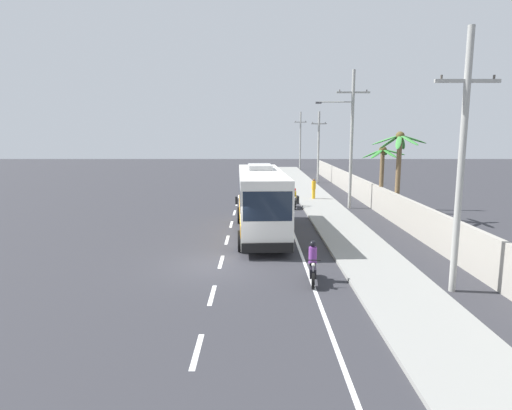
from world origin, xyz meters
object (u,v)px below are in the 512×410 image
(utility_pole_nearest, at_px, (461,159))
(utility_pole_far, at_px, (318,146))
(motorcycle_trailing, at_px, (312,266))
(utility_pole_distant, at_px, (300,140))
(utility_pole_mid, at_px, (350,136))
(coach_bus_foreground, at_px, (260,199))
(pedestrian_near_kerb, at_px, (313,188))
(motorcycle_beside_bus, at_px, (294,200))
(palm_nearest, at_px, (398,158))
(palm_second, at_px, (382,165))

(utility_pole_nearest, bearing_deg, utility_pole_far, 89.92)
(motorcycle_trailing, height_order, utility_pole_distant, utility_pole_distant)
(utility_pole_mid, bearing_deg, coach_bus_foreground, -127.91)
(coach_bus_foreground, bearing_deg, utility_pole_mid, 52.09)
(pedestrian_near_kerb, bearing_deg, utility_pole_mid, 32.45)
(motorcycle_trailing, bearing_deg, utility_pole_mid, 73.92)
(motorcycle_beside_bus, bearing_deg, palm_nearest, -39.26)
(coach_bus_foreground, distance_m, utility_pole_nearest, 11.97)
(utility_pole_far, xyz_separation_m, palm_nearest, (1.97, -23.17, -0.08))
(motorcycle_trailing, xyz_separation_m, palm_second, (6.91, 15.21, 2.82))
(coach_bus_foreground, height_order, utility_pole_far, utility_pole_far)
(utility_pole_mid, xyz_separation_m, utility_pole_distant, (-0.17, 36.26, -0.89))
(palm_nearest, bearing_deg, palm_second, 92.81)
(motorcycle_trailing, height_order, utility_pole_nearest, utility_pole_nearest)
(utility_pole_far, height_order, palm_second, utility_pole_far)
(motorcycle_beside_bus, xyz_separation_m, utility_pole_distant, (4.00, 36.15, 4.03))
(pedestrian_near_kerb, xyz_separation_m, utility_pole_nearest, (2.26, -22.23, 3.81))
(coach_bus_foreground, height_order, pedestrian_near_kerb, coach_bus_foreground)
(motorcycle_beside_bus, distance_m, utility_pole_nearest, 19.20)
(utility_pole_nearest, height_order, utility_pole_distant, utility_pole_nearest)
(motorcycle_beside_bus, relative_size, palm_nearest, 0.33)
(coach_bus_foreground, bearing_deg, utility_pole_nearest, -53.26)
(coach_bus_foreground, bearing_deg, pedestrian_near_kerb, 69.98)
(coach_bus_foreground, bearing_deg, palm_second, 37.94)
(palm_second, bearing_deg, coach_bus_foreground, -142.06)
(coach_bus_foreground, bearing_deg, motorcycle_beside_bus, 73.23)
(utility_pole_nearest, bearing_deg, palm_second, 83.42)
(motorcycle_trailing, relative_size, palm_second, 0.40)
(pedestrian_near_kerb, xyz_separation_m, utility_pole_distant, (1.98, 32.16, 3.63))
(motorcycle_beside_bus, xyz_separation_m, palm_nearest, (6.30, -5.15, 3.54))
(motorcycle_beside_bus, relative_size, utility_pole_nearest, 0.21)
(coach_bus_foreground, xyz_separation_m, motorcycle_trailing, (1.92, -8.33, -1.37))
(motorcycle_trailing, distance_m, palm_nearest, 14.44)
(motorcycle_beside_bus, xyz_separation_m, motorcycle_trailing, (-0.77, -17.24, 0.03))
(palm_nearest, xyz_separation_m, palm_second, (-0.15, 3.12, -0.69))
(utility_pole_nearest, distance_m, palm_nearest, 13.26)
(motorcycle_trailing, xyz_separation_m, utility_pole_mid, (4.94, 17.13, 4.89))
(utility_pole_distant, xyz_separation_m, palm_nearest, (2.30, -41.30, -0.49))
(pedestrian_near_kerb, distance_m, palm_second, 7.70)
(utility_pole_mid, height_order, utility_pole_distant, utility_pole_mid)
(motorcycle_trailing, distance_m, utility_pole_distant, 53.75)
(motorcycle_trailing, relative_size, utility_pole_nearest, 0.21)
(coach_bus_foreground, distance_m, palm_second, 11.29)
(motorcycle_beside_bus, bearing_deg, utility_pole_far, 76.50)
(coach_bus_foreground, height_order, utility_pole_nearest, utility_pole_nearest)
(coach_bus_foreground, xyz_separation_m, utility_pole_far, (7.01, 26.94, 2.23))
(utility_pole_nearest, distance_m, utility_pole_far, 36.26)
(utility_pole_nearest, relative_size, utility_pole_mid, 0.90)
(utility_pole_far, bearing_deg, palm_nearest, -85.14)
(utility_pole_distant, bearing_deg, pedestrian_near_kerb, -93.53)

